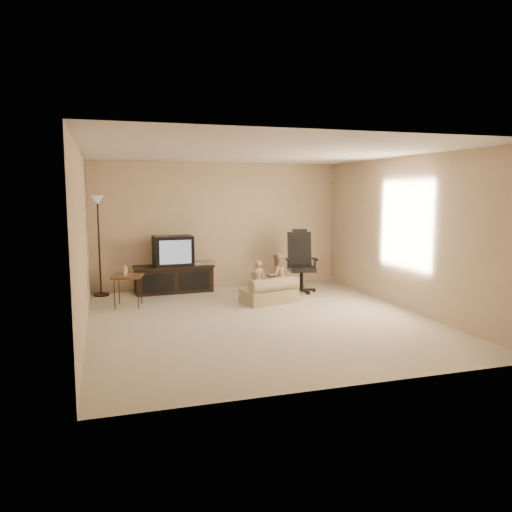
# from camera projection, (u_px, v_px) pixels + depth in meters

# --- Properties ---
(floor) EXTENTS (5.50, 5.50, 0.00)m
(floor) POSITION_uv_depth(u_px,v_px,m) (260.00, 320.00, 7.57)
(floor) COLOR #C1B799
(floor) RESTS_ON ground
(room_shell) EXTENTS (5.50, 5.50, 5.50)m
(room_shell) POSITION_uv_depth(u_px,v_px,m) (260.00, 220.00, 7.37)
(room_shell) COLOR silver
(room_shell) RESTS_ON floor
(tv_stand) EXTENTS (1.55, 0.63, 1.09)m
(tv_stand) POSITION_uv_depth(u_px,v_px,m) (174.00, 269.00, 9.59)
(tv_stand) COLOR black
(tv_stand) RESTS_ON floor
(office_chair) EXTENTS (0.65, 0.67, 1.21)m
(office_chair) POSITION_uv_depth(u_px,v_px,m) (301.00, 269.00, 9.63)
(office_chair) COLOR black
(office_chair) RESTS_ON floor
(side_table) EXTENTS (0.57, 0.57, 0.72)m
(side_table) POSITION_uv_depth(u_px,v_px,m) (128.00, 277.00, 8.37)
(side_table) COLOR brown
(side_table) RESTS_ON floor
(floor_lamp) EXTENTS (0.29, 0.29, 1.86)m
(floor_lamp) POSITION_uv_depth(u_px,v_px,m) (98.00, 223.00, 9.13)
(floor_lamp) COLOR black
(floor_lamp) RESTS_ON floor
(child_sofa) EXTENTS (1.03, 0.74, 0.46)m
(child_sofa) POSITION_uv_depth(u_px,v_px,m) (271.00, 293.00, 8.66)
(child_sofa) COLOR tan
(child_sofa) RESTS_ON floor
(toddler_left) EXTENTS (0.30, 0.24, 0.73)m
(toddler_left) POSITION_uv_depth(u_px,v_px,m) (257.00, 281.00, 8.80)
(toddler_left) COLOR tan
(toddler_left) RESTS_ON floor
(toddler_right) EXTENTS (0.45, 0.32, 0.84)m
(toddler_right) POSITION_uv_depth(u_px,v_px,m) (276.00, 276.00, 8.93)
(toddler_right) COLOR tan
(toddler_right) RESTS_ON floor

